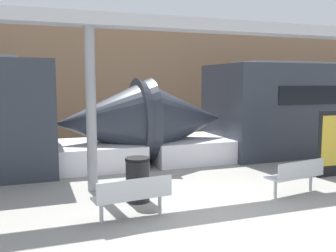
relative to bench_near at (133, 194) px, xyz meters
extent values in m
plane|color=gray|center=(1.57, -0.30, -0.49)|extent=(60.00, 60.00, 0.00)
cube|color=#937051|center=(1.57, 10.19, 2.01)|extent=(56.00, 0.20, 5.00)
cone|color=#2D333D|center=(2.78, 4.72, 0.83)|extent=(2.89, 2.63, 2.63)
cube|color=silver|center=(3.05, 4.72, -0.14)|extent=(2.60, 2.46, 0.70)
cone|color=#2D333D|center=(0.36, 4.72, 0.83)|extent=(2.89, 2.63, 2.63)
cube|color=silver|center=(0.08, 4.72, -0.14)|extent=(2.60, 2.46, 0.70)
cube|color=#ADB2B7|center=(-0.01, 0.08, -0.05)|extent=(1.48, 0.60, 0.04)
cube|color=#ADB2B7|center=(0.01, -0.12, 0.14)|extent=(1.43, 0.20, 0.35)
cylinder|color=#ADB2B7|center=(-0.58, 0.01, -0.28)|extent=(0.07, 0.07, 0.41)
cylinder|color=#ADB2B7|center=(0.56, 0.14, -0.28)|extent=(0.07, 0.07, 0.41)
cube|color=#ADB2B7|center=(3.79, 0.31, -0.05)|extent=(1.46, 0.67, 0.04)
cube|color=#ADB2B7|center=(3.82, 0.11, 0.14)|extent=(1.39, 0.27, 0.35)
cylinder|color=#ADB2B7|center=(3.24, 0.21, -0.28)|extent=(0.07, 0.07, 0.41)
cylinder|color=#ADB2B7|center=(4.34, 0.40, -0.28)|extent=(0.07, 0.07, 0.41)
cylinder|color=black|center=(0.37, 1.02, -0.05)|extent=(0.50, 0.50, 0.88)
cylinder|color=black|center=(0.37, 1.02, 0.42)|extent=(0.52, 0.52, 0.06)
cube|color=black|center=(5.82, 1.31, 0.40)|extent=(0.97, 0.06, 1.77)
cube|color=gold|center=(5.82, 1.27, 0.49)|extent=(0.83, 0.01, 1.34)
cylinder|color=gray|center=(-0.41, 2.14, 1.39)|extent=(0.23, 0.23, 3.75)
cube|color=#B7B7BC|center=(-0.41, 2.14, 3.40)|extent=(28.00, 0.60, 0.28)
camera|label=1|loc=(-1.64, -6.42, 2.03)|focal=40.00mm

